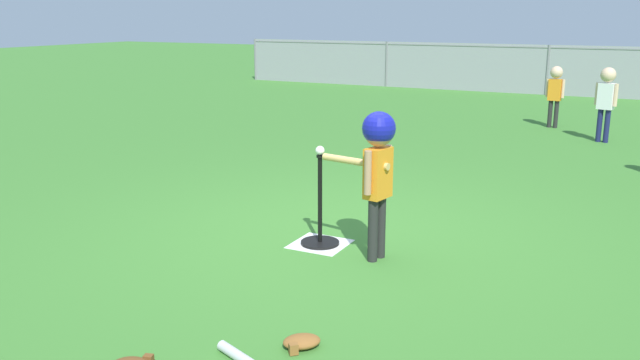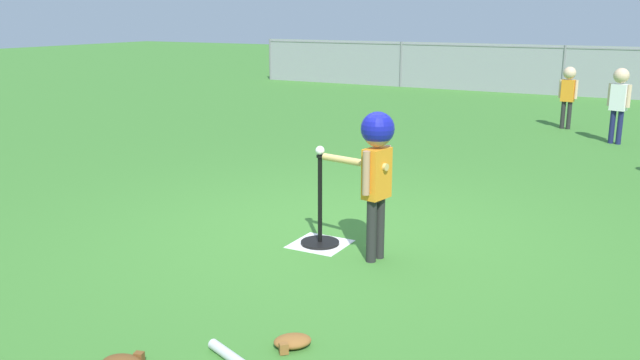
{
  "view_description": "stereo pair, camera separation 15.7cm",
  "coord_description": "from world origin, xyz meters",
  "px_view_note": "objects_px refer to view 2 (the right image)",
  "views": [
    {
      "loc": [
        2.39,
        -4.97,
        1.87
      ],
      "look_at": [
        0.01,
        -0.3,
        0.55
      ],
      "focal_mm": 37.5,
      "sensor_mm": 36.0,
      "label": 1
    },
    {
      "loc": [
        2.53,
        -4.9,
        1.87
      ],
      "look_at": [
        0.01,
        -0.3,
        0.55
      ],
      "focal_mm": 37.5,
      "sensor_mm": 36.0,
      "label": 2
    }
  ],
  "objects_px": {
    "baseball_on_tee": "(320,151)",
    "batter_child": "(376,156)",
    "fielder_deep_right": "(568,89)",
    "fielder_deep_center": "(619,95)",
    "batting_tee": "(320,230)",
    "glove_by_plate": "(292,341)"
  },
  "relations": [
    {
      "from": "fielder_deep_right",
      "to": "glove_by_plate",
      "type": "relative_size",
      "value": 3.77
    },
    {
      "from": "baseball_on_tee",
      "to": "fielder_deep_right",
      "type": "relative_size",
      "value": 0.07
    },
    {
      "from": "batter_child",
      "to": "fielder_deep_right",
      "type": "distance_m",
      "value": 7.05
    },
    {
      "from": "batting_tee",
      "to": "batter_child",
      "type": "bearing_deg",
      "value": -10.72
    },
    {
      "from": "batter_child",
      "to": "baseball_on_tee",
      "type": "bearing_deg",
      "value": 169.28
    },
    {
      "from": "baseball_on_tee",
      "to": "batting_tee",
      "type": "bearing_deg",
      "value": -88.21
    },
    {
      "from": "batting_tee",
      "to": "glove_by_plate",
      "type": "bearing_deg",
      "value": -66.5
    },
    {
      "from": "batter_child",
      "to": "fielder_deep_right",
      "type": "relative_size",
      "value": 1.14
    },
    {
      "from": "baseball_on_tee",
      "to": "glove_by_plate",
      "type": "distance_m",
      "value": 1.92
    },
    {
      "from": "batting_tee",
      "to": "fielder_deep_center",
      "type": "bearing_deg",
      "value": 74.13
    },
    {
      "from": "baseball_on_tee",
      "to": "batter_child",
      "type": "relative_size",
      "value": 0.06
    },
    {
      "from": "fielder_deep_right",
      "to": "batting_tee",
      "type": "bearing_deg",
      "value": -96.81
    },
    {
      "from": "batter_child",
      "to": "fielder_deep_center",
      "type": "distance_m",
      "value": 6.13
    },
    {
      "from": "fielder_deep_center",
      "to": "batting_tee",
      "type": "bearing_deg",
      "value": -105.87
    },
    {
      "from": "fielder_deep_center",
      "to": "baseball_on_tee",
      "type": "bearing_deg",
      "value": -105.87
    },
    {
      "from": "fielder_deep_right",
      "to": "fielder_deep_center",
      "type": "height_order",
      "value": "fielder_deep_center"
    },
    {
      "from": "batter_child",
      "to": "glove_by_plate",
      "type": "relative_size",
      "value": 4.29
    },
    {
      "from": "baseball_on_tee",
      "to": "batter_child",
      "type": "xyz_separation_m",
      "value": [
        0.54,
        -0.1,
        0.03
      ]
    },
    {
      "from": "baseball_on_tee",
      "to": "fielder_deep_center",
      "type": "xyz_separation_m",
      "value": [
        1.68,
        5.92,
        -0.09
      ]
    },
    {
      "from": "baseball_on_tee",
      "to": "fielder_deep_right",
      "type": "height_order",
      "value": "fielder_deep_right"
    },
    {
      "from": "fielder_deep_center",
      "to": "batter_child",
      "type": "bearing_deg",
      "value": -100.78
    },
    {
      "from": "glove_by_plate",
      "to": "baseball_on_tee",
      "type": "bearing_deg",
      "value": 113.5
    }
  ]
}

